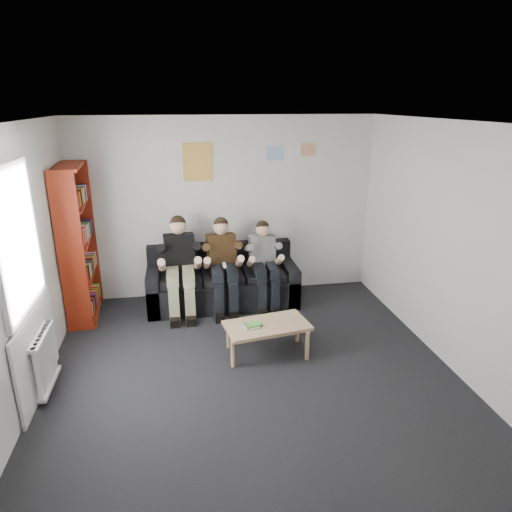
{
  "coord_description": "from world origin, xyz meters",
  "views": [
    {
      "loc": [
        -0.7,
        -4.21,
        2.89
      ],
      "look_at": [
        0.25,
        1.3,
        0.98
      ],
      "focal_mm": 32.0,
      "sensor_mm": 36.0,
      "label": 1
    }
  ],
  "objects_px": {
    "person_middle": "(223,266)",
    "person_right": "(265,265)",
    "sofa": "(222,283)",
    "person_left": "(180,267)",
    "coffee_table": "(267,328)",
    "bookshelf": "(79,244)"
  },
  "relations": [
    {
      "from": "sofa",
      "to": "coffee_table",
      "type": "xyz_separation_m",
      "value": [
        0.37,
        -1.57,
        0.04
      ]
    },
    {
      "from": "bookshelf",
      "to": "person_right",
      "type": "relative_size",
      "value": 1.7
    },
    {
      "from": "coffee_table",
      "to": "person_right",
      "type": "bearing_deg",
      "value": 80.45
    },
    {
      "from": "coffee_table",
      "to": "person_middle",
      "type": "relative_size",
      "value": 0.74
    },
    {
      "from": "person_right",
      "to": "bookshelf",
      "type": "bearing_deg",
      "value": 174.31
    },
    {
      "from": "person_middle",
      "to": "person_right",
      "type": "distance_m",
      "value": 0.61
    },
    {
      "from": "coffee_table",
      "to": "person_left",
      "type": "relative_size",
      "value": 0.71
    },
    {
      "from": "sofa",
      "to": "person_middle",
      "type": "bearing_deg",
      "value": -90.0
    },
    {
      "from": "person_middle",
      "to": "person_left",
      "type": "bearing_deg",
      "value": 172.24
    },
    {
      "from": "coffee_table",
      "to": "person_middle",
      "type": "bearing_deg",
      "value": 105.31
    },
    {
      "from": "sofa",
      "to": "bookshelf",
      "type": "distance_m",
      "value": 2.08
    },
    {
      "from": "bookshelf",
      "to": "coffee_table",
      "type": "height_order",
      "value": "bookshelf"
    },
    {
      "from": "coffee_table",
      "to": "bookshelf",
      "type": "bearing_deg",
      "value": 147.87
    },
    {
      "from": "sofa",
      "to": "person_middle",
      "type": "relative_size",
      "value": 1.64
    },
    {
      "from": "person_middle",
      "to": "person_right",
      "type": "height_order",
      "value": "person_middle"
    },
    {
      "from": "sofa",
      "to": "bookshelf",
      "type": "bearing_deg",
      "value": -176.61
    },
    {
      "from": "bookshelf",
      "to": "person_left",
      "type": "xyz_separation_m",
      "value": [
        1.33,
        -0.09,
        -0.38
      ]
    },
    {
      "from": "person_middle",
      "to": "person_right",
      "type": "bearing_deg",
      "value": -7.54
    },
    {
      "from": "coffee_table",
      "to": "person_right",
      "type": "xyz_separation_m",
      "value": [
        0.23,
        1.37,
        0.29
      ]
    },
    {
      "from": "coffee_table",
      "to": "person_right",
      "type": "height_order",
      "value": "person_right"
    },
    {
      "from": "sofa",
      "to": "person_middle",
      "type": "height_order",
      "value": "person_middle"
    },
    {
      "from": "sofa",
      "to": "person_middle",
      "type": "distance_m",
      "value": 0.41
    }
  ]
}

